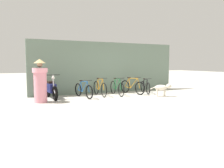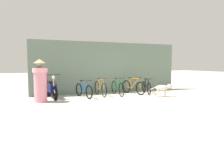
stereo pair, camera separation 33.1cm
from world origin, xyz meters
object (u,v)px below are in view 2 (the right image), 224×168
at_px(motorcycle, 52,89).
at_px(bicycle_0, 84,90).
at_px(bicycle_4, 146,87).
at_px(bicycle_2, 117,88).
at_px(bicycle_1, 100,88).
at_px(person_in_robes, 40,81).
at_px(stray_dog, 163,88).
at_px(bicycle_3, 133,87).

bearing_deg(motorcycle, bicycle_0, 73.31).
bearing_deg(bicycle_4, bicycle_2, -70.31).
distance_m(bicycle_1, person_in_robes, 2.95).
bearing_deg(stray_dog, bicycle_2, 172.44).
height_order(bicycle_4, stray_dog, bicycle_4).
relative_size(bicycle_3, person_in_robes, 0.99).
bearing_deg(bicycle_2, bicycle_1, -98.65).
xyz_separation_m(bicycle_0, bicycle_4, (3.45, 0.10, -0.01)).
bearing_deg(bicycle_3, stray_dog, 16.99).
height_order(bicycle_4, motorcycle, motorcycle).
distance_m(bicycle_2, motorcycle, 3.13).
height_order(bicycle_2, person_in_robes, person_in_robes).
bearing_deg(bicycle_4, bicycle_3, -76.81).
height_order(bicycle_1, bicycle_4, bicycle_1).
bearing_deg(bicycle_4, bicycle_0, -71.73).
height_order(bicycle_2, bicycle_3, bicycle_2).
bearing_deg(bicycle_1, stray_dog, 62.21).
distance_m(bicycle_1, bicycle_3, 1.78).
bearing_deg(motorcycle, bicycle_3, 83.69).
height_order(bicycle_2, bicycle_4, bicycle_2).
bearing_deg(bicycle_4, person_in_robes, -67.80).
bearing_deg(bicycle_1, person_in_robes, -76.08).
height_order(bicycle_0, stray_dog, bicycle_0).
xyz_separation_m(bicycle_2, bicycle_4, (1.73, 0.09, -0.04)).
relative_size(bicycle_3, bicycle_4, 1.12).
distance_m(bicycle_0, bicycle_1, 0.92).
relative_size(motorcycle, person_in_robes, 1.09).
xyz_separation_m(bicycle_2, stray_dog, (1.79, -1.27, 0.05)).
relative_size(bicycle_1, motorcycle, 0.92).
xyz_separation_m(bicycle_0, motorcycle, (-1.39, 0.31, 0.10)).
relative_size(bicycle_2, motorcycle, 0.91).
relative_size(bicycle_1, bicycle_4, 1.13).
distance_m(bicycle_0, bicycle_2, 1.72).
distance_m(bicycle_2, bicycle_3, 0.97).
relative_size(stray_dog, person_in_robes, 0.54).
xyz_separation_m(bicycle_3, bicycle_4, (0.77, -0.05, -0.03)).
distance_m(bicycle_2, bicycle_4, 1.73).
bearing_deg(bicycle_3, bicycle_0, -100.51).
distance_m(motorcycle, stray_dog, 5.15).
bearing_deg(bicycle_0, bicycle_3, 83.54).
bearing_deg(stray_dog, bicycle_4, 120.48).
xyz_separation_m(bicycle_1, stray_dog, (2.62, -1.46, 0.05)).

